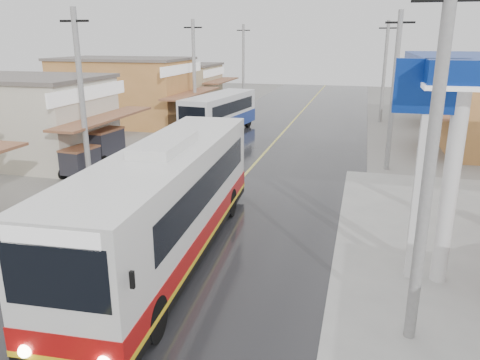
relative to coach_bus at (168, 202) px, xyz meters
The scene contains 11 objects.
ground 3.13m from the coach_bus, 88.51° to the right, with size 120.00×120.00×0.00m, color slate.
road 12.59m from the coach_bus, 89.69° to the left, with size 12.00×90.00×0.02m, color black.
centre_line 12.59m from the coach_bus, 89.69° to the left, with size 0.15×90.00×0.01m, color #D8CC4C.
shopfronts_left 20.24m from the coach_bus, 129.92° to the left, with size 11.00×44.00×5.20m, color tan, non-canonical shape.
utility_poles_left 15.25m from the coach_bus, 117.26° to the left, with size 1.60×50.00×8.00m, color gray, non-canonical shape.
utility_poles_right 14.44m from the coach_bus, 60.44° to the left, with size 1.60×36.00×8.00m, color gray, non-canonical shape.
coach_bus is the anchor object (origin of this frame).
second_bus 19.95m from the coach_bus, 102.60° to the left, with size 3.41×8.66×2.80m.
cyclist 5.46m from the coach_bus, 136.91° to the left, with size 1.04×1.94×1.99m.
tricycle_near 10.54m from the coach_bus, 137.77° to the left, with size 1.49×2.09×1.51m.
tricycle_far 12.99m from the coach_bus, 129.44° to the left, with size 1.81×2.57×1.87m.
Camera 1 is at (5.56, -10.09, 6.71)m, focal length 35.00 mm.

